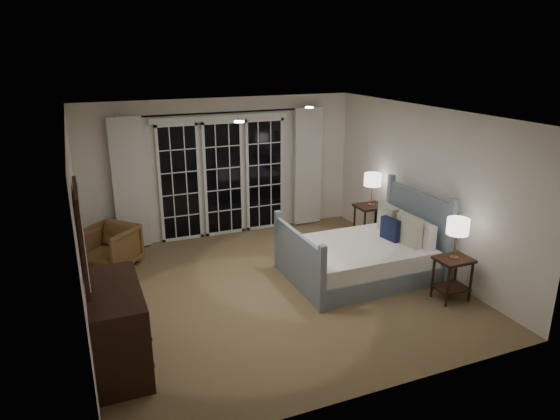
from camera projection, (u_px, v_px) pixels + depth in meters
name	position (u px, v px, depth m)	size (l,w,h in m)	color
floor	(274.00, 289.00, 7.21)	(5.00, 5.00, 0.00)	olive
ceiling	(274.00, 114.00, 6.43)	(5.00, 5.00, 0.00)	silver
wall_left	(79.00, 231.00, 5.91)	(0.02, 5.00, 2.50)	white
wall_right	(423.00, 188.00, 7.73)	(0.02, 5.00, 2.50)	white
wall_back	(223.00, 168.00, 9.02)	(5.00, 0.02, 2.50)	white
wall_front	(374.00, 282.00, 4.63)	(5.00, 0.02, 2.50)	white
french_doors	(223.00, 177.00, 9.03)	(2.50, 0.04, 2.20)	black
curtain_rod	(222.00, 113.00, 8.62)	(0.03, 0.03, 3.50)	black
curtain_left	(130.00, 184.00, 8.34)	(0.55, 0.10, 2.25)	silver
curtain_right	(308.00, 167.00, 9.54)	(0.55, 0.10, 2.25)	silver
downlight_a	(309.00, 108.00, 7.25)	(0.12, 0.12, 0.01)	white
downlight_b	(239.00, 122.00, 5.87)	(0.12, 0.12, 0.01)	white
bed	(363.00, 256.00, 7.55)	(2.11, 1.50, 1.22)	gray
nightstand_left	(453.00, 272.00, 6.80)	(0.47, 0.38, 0.61)	black
nightstand_right	(370.00, 218.00, 8.83)	(0.53, 0.42, 0.69)	black
lamp_left	(458.00, 227.00, 6.59)	(0.29, 0.29, 0.57)	#AD8145
lamp_right	(373.00, 180.00, 8.61)	(0.30, 0.30, 0.57)	#AD8145
armchair	(110.00, 247.00, 7.83)	(0.72, 0.74, 0.68)	brown
dresser	(117.00, 327.00, 5.35)	(0.56, 1.31, 0.93)	black
mirror	(81.00, 235.00, 4.93)	(0.05, 0.85, 1.00)	black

